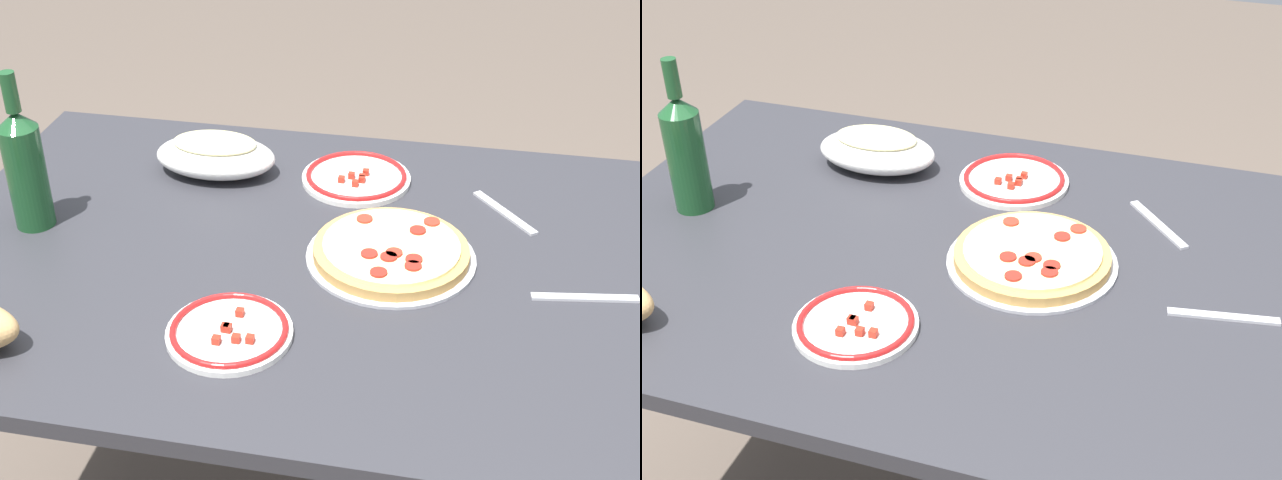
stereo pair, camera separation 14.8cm
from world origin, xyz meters
TOP-DOWN VIEW (x-y plane):
  - dining_table at (0.00, 0.00)m, footprint 1.38×0.93m
  - pepperoni_pizza at (0.12, 0.01)m, footprint 0.29×0.29m
  - baked_pasta_dish at (-0.26, 0.25)m, footprint 0.24×0.15m
  - wine_bottle at (-0.52, 0.00)m, footprint 0.07×0.07m
  - side_plate_near at (-0.09, -0.24)m, footprint 0.19×0.19m
  - side_plate_far at (0.02, 0.27)m, footprint 0.21×0.21m
  - fork_left at (0.44, -0.04)m, footprint 0.17×0.04m
  - fork_right at (0.31, 0.20)m, footprint 0.12×0.14m

SIDE VIEW (x-z plane):
  - dining_table at x=0.00m, z-range 0.25..0.97m
  - fork_left at x=0.44m, z-range 0.72..0.73m
  - fork_right at x=0.31m, z-range 0.72..0.73m
  - side_plate_far at x=0.02m, z-range 0.72..0.74m
  - side_plate_near at x=-0.09m, z-range 0.72..0.74m
  - pepperoni_pizza at x=0.12m, z-range 0.72..0.75m
  - baked_pasta_dish at x=-0.26m, z-range 0.72..0.80m
  - wine_bottle at x=-0.52m, z-range 0.69..0.98m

